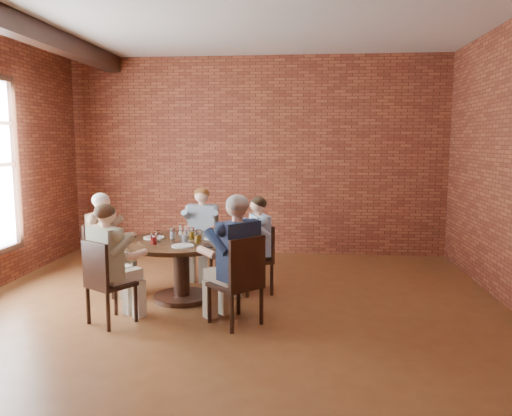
# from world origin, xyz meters

# --- Properties ---
(floor) EXTENTS (7.00, 7.00, 0.00)m
(floor) POSITION_xyz_m (0.00, 0.00, 0.00)
(floor) COLOR brown
(floor) RESTS_ON ground
(wall_back) EXTENTS (7.00, 0.00, 7.00)m
(wall_back) POSITION_xyz_m (0.00, 3.50, 1.70)
(wall_back) COLOR brown
(wall_back) RESTS_ON ground
(wall_front) EXTENTS (7.00, 0.00, 7.00)m
(wall_front) POSITION_xyz_m (0.00, -3.50, 1.70)
(wall_front) COLOR brown
(wall_front) RESTS_ON ground
(dining_table) EXTENTS (1.41, 1.41, 0.75)m
(dining_table) POSITION_xyz_m (-0.67, 0.78, 0.53)
(dining_table) COLOR black
(dining_table) RESTS_ON floor
(chair_a) EXTENTS (0.50, 0.50, 0.89)m
(chair_a) POSITION_xyz_m (0.29, 1.17, 0.49)
(chair_a) COLOR black
(chair_a) RESTS_ON floor
(diner_a) EXTENTS (0.73, 0.67, 1.25)m
(diner_a) POSITION_xyz_m (0.23, 1.14, 0.63)
(diner_a) COLOR #467BB7
(diner_a) RESTS_ON floor
(chair_b) EXTENTS (0.42, 0.42, 0.92)m
(chair_b) POSITION_xyz_m (-0.62, 1.92, 0.50)
(chair_b) COLOR black
(chair_b) RESTS_ON floor
(diner_b) EXTENTS (0.53, 0.64, 1.29)m
(diner_b) POSITION_xyz_m (-0.63, 1.84, 0.65)
(diner_b) COLOR #7E8FA0
(diner_b) RESTS_ON floor
(chair_c) EXTENTS (0.46, 0.46, 0.92)m
(chair_c) POSITION_xyz_m (-1.76, 0.92, 0.50)
(chair_c) COLOR black
(chair_c) RESTS_ON floor
(diner_c) EXTENTS (0.69, 0.59, 1.31)m
(diner_c) POSITION_xyz_m (-1.68, 0.91, 0.65)
(diner_c) COLOR brown
(diner_c) RESTS_ON floor
(chair_d) EXTENTS (0.57, 0.57, 0.92)m
(chair_d) POSITION_xyz_m (-1.27, -0.16, 0.50)
(chair_d) COLOR black
(chair_d) RESTS_ON floor
(diner_d) EXTENTS (0.77, 0.81, 1.31)m
(diner_d) POSITION_xyz_m (-1.22, -0.09, 0.65)
(diner_d) COLOR beige
(diner_d) RESTS_ON floor
(chair_e) EXTENTS (0.65, 0.65, 0.98)m
(chair_e) POSITION_xyz_m (0.18, -0.05, 0.53)
(chair_e) COLOR black
(chair_e) RESTS_ON floor
(diner_e) EXTENTS (0.90, 0.90, 1.40)m
(diner_e) POSITION_xyz_m (0.11, 0.01, 0.70)
(diner_e) COLOR #172441
(diner_e) RESTS_ON floor
(plate_a) EXTENTS (0.26, 0.26, 0.01)m
(plate_a) POSITION_xyz_m (-0.28, 0.92, 0.76)
(plate_a) COLOR white
(plate_a) RESTS_ON dining_table
(plate_b) EXTENTS (0.26, 0.26, 0.01)m
(plate_b) POSITION_xyz_m (-0.68, 1.22, 0.76)
(plate_b) COLOR white
(plate_b) RESTS_ON dining_table
(plate_c) EXTENTS (0.26, 0.26, 0.01)m
(plate_c) POSITION_xyz_m (-1.04, 0.89, 0.76)
(plate_c) COLOR white
(plate_c) RESTS_ON dining_table
(plate_d) EXTENTS (0.26, 0.26, 0.01)m
(plate_d) POSITION_xyz_m (-0.56, 0.42, 0.76)
(plate_d) COLOR white
(plate_d) RESTS_ON dining_table
(glass_a) EXTENTS (0.07, 0.07, 0.14)m
(glass_a) POSITION_xyz_m (-0.44, 0.75, 0.82)
(glass_a) COLOR white
(glass_a) RESTS_ON dining_table
(glass_b) EXTENTS (0.07, 0.07, 0.14)m
(glass_b) POSITION_xyz_m (-0.56, 0.90, 0.82)
(glass_b) COLOR white
(glass_b) RESTS_ON dining_table
(glass_c) EXTENTS (0.07, 0.07, 0.14)m
(glass_c) POSITION_xyz_m (-0.74, 1.10, 0.82)
(glass_c) COLOR white
(glass_c) RESTS_ON dining_table
(glass_d) EXTENTS (0.07, 0.07, 0.14)m
(glass_d) POSITION_xyz_m (-0.79, 0.86, 0.82)
(glass_d) COLOR white
(glass_d) RESTS_ON dining_table
(glass_e) EXTENTS (0.07, 0.07, 0.14)m
(glass_e) POSITION_xyz_m (-0.91, 0.65, 0.82)
(glass_e) COLOR white
(glass_e) RESTS_ON dining_table
(glass_f) EXTENTS (0.07, 0.07, 0.14)m
(glass_f) POSITION_xyz_m (-0.92, 0.50, 0.82)
(glass_f) COLOR white
(glass_f) RESTS_ON dining_table
(glass_g) EXTENTS (0.07, 0.07, 0.14)m
(glass_g) POSITION_xyz_m (-0.59, 0.67, 0.82)
(glass_g) COLOR white
(glass_g) RESTS_ON dining_table
(glass_h) EXTENTS (0.07, 0.07, 0.14)m
(glass_h) POSITION_xyz_m (-0.43, 0.65, 0.82)
(glass_h) COLOR white
(glass_h) RESTS_ON dining_table
(smartphone) EXTENTS (0.12, 0.15, 0.01)m
(smartphone) POSITION_xyz_m (-0.25, 0.43, 0.75)
(smartphone) COLOR black
(smartphone) RESTS_ON dining_table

